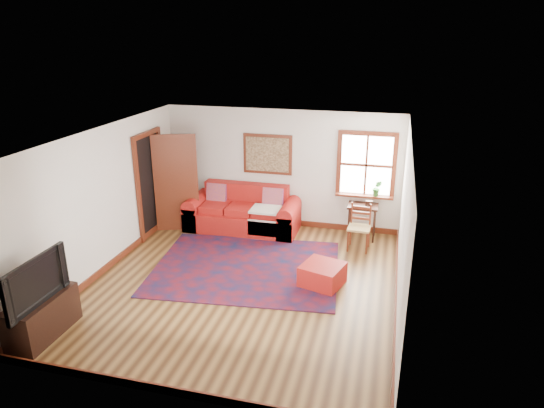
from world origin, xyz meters
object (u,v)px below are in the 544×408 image
(red_leather_sofa, at_px, (243,215))
(red_ottoman, at_px, (322,275))
(ladder_back_chair, at_px, (360,225))
(media_cabinet, at_px, (42,316))
(side_table, at_px, (363,211))

(red_leather_sofa, xyz_separation_m, red_ottoman, (2.01, -2.00, -0.13))
(red_leather_sofa, height_order, ladder_back_chair, red_leather_sofa)
(red_leather_sofa, xyz_separation_m, media_cabinet, (-1.52, -4.37, -0.02))
(side_table, distance_m, media_cabinet, 6.01)
(red_ottoman, bearing_deg, media_cabinet, -130.04)
(side_table, bearing_deg, red_ottoman, -102.69)
(red_ottoman, bearing_deg, side_table, 93.45)
(red_ottoman, relative_size, side_table, 0.89)
(red_leather_sofa, height_order, media_cabinet, red_leather_sofa)
(media_cabinet, bearing_deg, ladder_back_chair, 44.80)
(red_leather_sofa, bearing_deg, ladder_back_chair, -9.25)
(side_table, bearing_deg, red_leather_sofa, -177.67)
(red_leather_sofa, bearing_deg, side_table, 2.33)
(red_ottoman, bearing_deg, ladder_back_chair, 90.03)
(side_table, relative_size, ladder_back_chair, 0.80)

